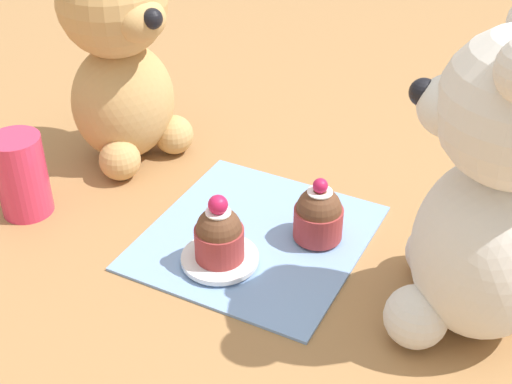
# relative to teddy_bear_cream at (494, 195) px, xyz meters

# --- Properties ---
(ground_plane) EXTENTS (4.00, 4.00, 0.00)m
(ground_plane) POSITION_rel_teddy_bear_cream_xyz_m (-0.01, -0.21, -0.13)
(ground_plane) COLOR #9E7042
(knitted_placemat) EXTENTS (0.22, 0.21, 0.01)m
(knitted_placemat) POSITION_rel_teddy_bear_cream_xyz_m (-0.01, -0.21, -0.13)
(knitted_placemat) COLOR #7A9ED1
(knitted_placemat) RESTS_ON ground_plane
(teddy_bear_cream) EXTENTS (0.15, 0.15, 0.27)m
(teddy_bear_cream) POSITION_rel_teddy_bear_cream_xyz_m (0.00, 0.00, 0.00)
(teddy_bear_cream) COLOR silver
(teddy_bear_cream) RESTS_ON ground_plane
(teddy_bear_tan) EXTENTS (0.15, 0.14, 0.25)m
(teddy_bear_tan) POSITION_rel_teddy_bear_cream_xyz_m (-0.09, -0.42, -0.00)
(teddy_bear_tan) COLOR tan
(teddy_bear_tan) RESTS_ON ground_plane
(cupcake_near_cream_bear) EXTENTS (0.05, 0.05, 0.07)m
(cupcake_near_cream_bear) POSITION_rel_teddy_bear_cream_xyz_m (-0.04, -0.16, -0.10)
(cupcake_near_cream_bear) COLOR #993333
(cupcake_near_cream_bear) RESTS_ON knitted_placemat
(saucer_plate) EXTENTS (0.07, 0.07, 0.01)m
(saucer_plate) POSITION_rel_teddy_bear_cream_xyz_m (0.04, -0.22, -0.12)
(saucer_plate) COLOR silver
(saucer_plate) RESTS_ON knitted_placemat
(cupcake_near_tan_bear) EXTENTS (0.05, 0.05, 0.07)m
(cupcake_near_tan_bear) POSITION_rel_teddy_bear_cream_xyz_m (0.04, -0.22, -0.09)
(cupcake_near_tan_bear) COLOR #993333
(cupcake_near_tan_bear) RESTS_ON saucer_plate
(juice_glass) EXTENTS (0.05, 0.05, 0.09)m
(juice_glass) POSITION_rel_teddy_bear_cream_xyz_m (0.05, -0.45, -0.08)
(juice_glass) COLOR #DB3356
(juice_glass) RESTS_ON ground_plane
(teaspoon) EXTENTS (0.14, 0.03, 0.01)m
(teaspoon) POSITION_rel_teddy_bear_cream_xyz_m (-0.19, -0.01, -0.13)
(teaspoon) COLOR silver
(teaspoon) RESTS_ON ground_plane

